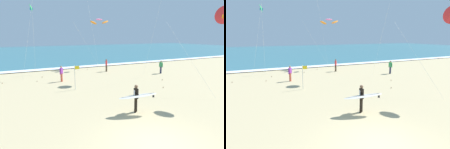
% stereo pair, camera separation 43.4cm
% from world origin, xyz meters
% --- Properties ---
extents(ground_plane, '(160.00, 160.00, 0.00)m').
position_xyz_m(ground_plane, '(0.00, 0.00, 0.00)').
color(ground_plane, tan).
extents(ocean_water, '(160.00, 60.00, 0.08)m').
position_xyz_m(ocean_water, '(0.00, 52.02, 0.04)').
color(ocean_water, '#336B7A').
rests_on(ocean_water, ground).
extents(shoreline_foam, '(160.00, 1.74, 0.01)m').
position_xyz_m(shoreline_foam, '(0.00, 22.32, 0.09)').
color(shoreline_foam, white).
rests_on(shoreline_foam, ocean_water).
extents(surfer_lead, '(2.36, 1.23, 1.71)m').
position_xyz_m(surfer_lead, '(1.35, 3.47, 1.05)').
color(surfer_lead, black).
rests_on(surfer_lead, ground).
extents(kite_arc_rose_near, '(5.57, 3.64, 6.79)m').
position_xyz_m(kite_arc_rose_near, '(6.79, 20.45, 6.42)').
color(kite_arc_rose_near, orange).
rests_on(kite_arc_rose_near, ground).
extents(kite_delta_emerald_high, '(0.69, 3.88, 7.99)m').
position_xyz_m(kite_delta_emerald_high, '(-2.14, 18.61, 7.48)').
color(kite_delta_emerald_high, green).
rests_on(kite_delta_emerald_high, ground).
extents(bystander_green_top, '(0.27, 0.48, 1.59)m').
position_xyz_m(bystander_green_top, '(11.52, 12.98, 0.81)').
color(bystander_green_top, '#2D334C').
rests_on(bystander_green_top, ground).
extents(bystander_purple_top, '(0.41, 0.34, 1.59)m').
position_xyz_m(bystander_purple_top, '(-0.33, 14.17, 0.81)').
color(bystander_purple_top, '#D8593F').
rests_on(bystander_purple_top, ground).
extents(bystander_red_top, '(0.34, 0.42, 1.59)m').
position_xyz_m(bystander_red_top, '(6.29, 17.31, 0.81)').
color(bystander_red_top, '#4C3D2D').
rests_on(bystander_red_top, ground).
extents(lifeguard_flag, '(0.45, 0.05, 2.10)m').
position_xyz_m(lifeguard_flag, '(-0.09, 10.50, 1.27)').
color(lifeguard_flag, silver).
rests_on(lifeguard_flag, ground).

